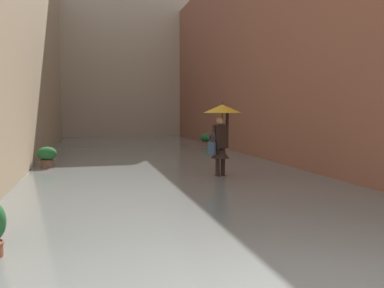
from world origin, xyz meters
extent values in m
plane|color=gray|center=(0.00, -12.12, 0.00)|extent=(60.62, 60.62, 0.00)
cube|color=slate|center=(0.00, -12.12, 0.05)|extent=(8.58, 30.25, 0.10)
cube|color=#935642|center=(-4.79, -12.12, 4.25)|extent=(1.80, 28.25, 8.51)
cube|color=tan|center=(4.79, -12.12, 4.53)|extent=(1.80, 28.25, 9.06)
cube|color=tan|center=(0.00, -25.15, 6.60)|extent=(11.38, 1.80, 13.20)
cube|color=black|center=(-1.12, -7.29, 0.05)|extent=(0.19, 0.26, 0.10)
cylinder|color=black|center=(-1.12, -7.29, 0.47)|extent=(0.15, 0.15, 0.74)
cube|color=black|center=(-1.29, -7.36, 0.05)|extent=(0.19, 0.26, 0.10)
cylinder|color=black|center=(-1.29, -7.36, 0.47)|extent=(0.15, 0.15, 0.74)
cube|color=black|center=(-1.21, -7.32, 1.15)|extent=(0.43, 0.34, 0.63)
cone|color=black|center=(-1.21, -7.32, 0.72)|extent=(0.64, 0.64, 0.28)
sphere|color=tan|center=(-1.21, -7.32, 1.58)|extent=(0.23, 0.23, 0.23)
cylinder|color=black|center=(-1.42, -7.40, 1.59)|extent=(0.11, 0.11, 0.44)
cylinder|color=black|center=(-0.99, -7.24, 1.23)|extent=(0.11, 0.11, 0.48)
cylinder|color=black|center=(-1.26, -7.35, 1.68)|extent=(0.02, 0.02, 0.43)
cone|color=gold|center=(-1.26, -7.35, 1.90)|extent=(1.03, 1.03, 0.22)
cylinder|color=black|center=(-1.26, -7.35, 2.04)|extent=(0.01, 0.01, 0.08)
cube|color=#334766|center=(-0.92, -7.20, 0.86)|extent=(0.15, 0.28, 0.32)
torus|color=#334766|center=(-0.92, -7.20, 1.14)|extent=(0.12, 0.29, 0.30)
cylinder|color=brown|center=(3.47, -10.20, 0.16)|extent=(0.40, 0.40, 0.32)
torus|color=brown|center=(3.47, -10.20, 0.32)|extent=(0.44, 0.44, 0.04)
ellipsoid|color=#23602D|center=(3.47, -10.20, 0.53)|extent=(0.59, 0.59, 0.41)
cylinder|color=brown|center=(-3.50, -16.58, 0.14)|extent=(0.40, 0.40, 0.28)
torus|color=brown|center=(-3.50, -16.58, 0.28)|extent=(0.43, 0.43, 0.04)
ellipsoid|color=#23602D|center=(-3.50, -16.58, 0.48)|extent=(0.53, 0.53, 0.40)
camera|label=1|loc=(2.19, 2.90, 1.86)|focal=37.76mm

